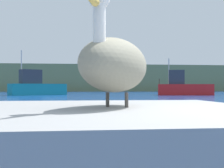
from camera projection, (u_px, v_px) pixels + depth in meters
hillside_backdrop at (78, 79)px, 72.87m from camera, size 140.00×12.87×5.73m
pier_dock at (115, 163)px, 2.60m from camera, size 2.46×2.67×0.89m
pelican at (115, 64)px, 2.59m from camera, size 0.87×1.30×0.86m
fishing_boat_red at (183, 87)px, 39.52m from camera, size 6.88×3.71×4.52m
fishing_boat_teal at (36, 86)px, 39.73m from camera, size 7.06×4.99×5.42m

